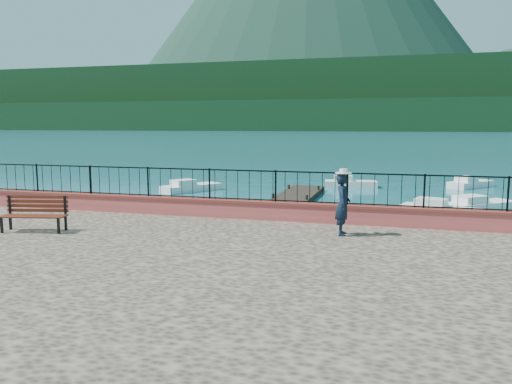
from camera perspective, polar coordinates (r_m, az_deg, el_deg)
The scene contains 15 objects.
ground at distance 12.49m, azimuth -0.46°, elevation -11.82°, with size 2000.00×2000.00×0.00m, color #19596B.
parapet at distance 15.59m, azimuth 3.32°, elevation -2.20°, with size 28.00×0.46×0.58m, color #C75348.
railing at distance 15.47m, azimuth 3.34°, elevation 0.59°, with size 27.00×0.05×0.95m, color black.
dock at distance 24.23m, azimuth 2.88°, elevation -1.82°, with size 2.00×16.00×0.30m, color #2D231C.
far_forest at distance 311.35m, azimuth 15.24°, elevation 8.41°, with size 900.00×60.00×18.00m, color black.
foothills at distance 371.74m, azimuth 15.41°, elevation 10.26°, with size 900.00×120.00×44.00m, color black.
park_bench at distance 15.27m, azimuth -23.98°, elevation -3.05°, with size 1.86×0.94×0.99m.
person at distance 13.63m, azimuth 9.88°, elevation -1.40°, with size 0.61×0.40×1.68m, color black.
hat at distance 13.51m, azimuth 9.97°, elevation 2.37°, with size 0.44×0.44×0.12m, color silver.
boat_0 at distance 22.27m, azimuth -3.70°, elevation -2.02°, with size 3.90×1.30×0.80m, color white.
boat_1 at distance 24.31m, azimuth 20.64°, elevation -1.68°, with size 3.80×1.30×0.80m, color silver.
boat_2 at distance 26.57m, azimuth 24.13°, elevation -1.09°, with size 3.99×1.30×0.80m, color white.
boat_3 at distance 31.45m, azimuth -7.41°, elevation 0.81°, with size 3.86×1.30×0.80m, color white.
boat_4 at distance 33.86m, azimuth 10.79°, elevation 1.23°, with size 3.40×1.30×0.80m, color silver.
boat_5 at distance 36.03m, azimuth 23.34°, elevation 1.11°, with size 3.43×1.30×0.80m, color white.
Camera 1 is at (3.27, -11.30, 4.19)m, focal length 35.00 mm.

